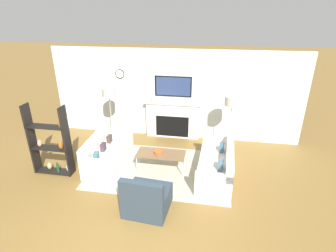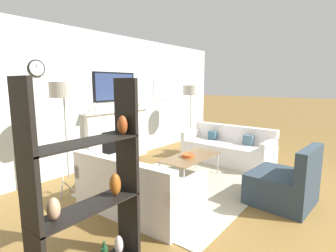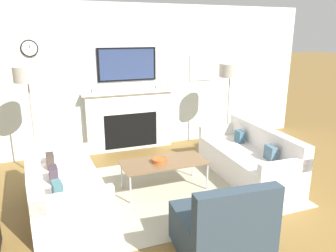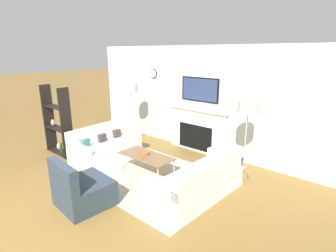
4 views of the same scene
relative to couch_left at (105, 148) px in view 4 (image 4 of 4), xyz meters
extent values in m
plane|color=brown|center=(1.40, -2.61, -0.27)|extent=(60.00, 60.00, 0.00)
cube|color=silver|center=(1.40, 2.04, 1.08)|extent=(7.55, 0.07, 2.70)
cube|color=silver|center=(1.40, 1.92, 0.27)|extent=(1.64, 0.16, 1.09)
cube|color=black|center=(1.40, 1.84, 0.11)|extent=(1.01, 0.01, 0.66)
cube|color=silver|center=(1.40, 1.90, 0.84)|extent=(1.76, 0.22, 0.04)
cylinder|color=#B2AD9E|center=(0.78, 1.87, 0.91)|extent=(0.04, 0.04, 0.10)
cylinder|color=white|center=(0.78, 1.87, 1.01)|extent=(0.03, 0.03, 0.09)
cylinder|color=#B2AD9E|center=(2.01, 1.87, 0.91)|extent=(0.04, 0.04, 0.10)
cylinder|color=white|center=(2.01, 1.87, 1.01)|extent=(0.03, 0.03, 0.09)
cube|color=black|center=(1.40, 1.99, 1.35)|extent=(1.10, 0.04, 0.61)
cube|color=navy|center=(1.40, 1.97, 1.35)|extent=(1.02, 0.01, 0.55)
cylinder|color=black|center=(-0.24, 1.99, 1.66)|extent=(0.27, 0.02, 0.27)
cylinder|color=silver|center=(-0.24, 1.97, 1.66)|extent=(0.24, 0.00, 0.24)
cube|color=black|center=(-0.24, 1.97, 1.69)|extent=(0.01, 0.00, 0.06)
cube|color=silver|center=(2.93, 1.99, 1.23)|extent=(0.51, 0.02, 0.51)
cube|color=#ADA78E|center=(1.40, 0.00, -0.27)|extent=(3.40, 2.30, 0.01)
cube|color=white|center=(0.05, 0.00, -0.07)|extent=(0.93, 1.65, 0.40)
cube|color=white|center=(-0.30, -0.01, 0.32)|extent=(0.23, 1.61, 0.38)
cube|color=white|center=(0.02, 0.76, 0.22)|extent=(0.87, 0.14, 0.18)
cube|color=silver|center=(0.08, -0.75, 0.22)|extent=(0.87, 0.14, 0.18)
cube|color=#3C312A|center=(-0.10, 0.47, 0.23)|extent=(0.11, 0.20, 0.20)
cube|color=#3A2F37|center=(-0.08, 0.00, 0.23)|extent=(0.11, 0.20, 0.19)
cube|color=#40696E|center=(-0.06, -0.47, 0.23)|extent=(0.12, 0.20, 0.19)
cube|color=white|center=(2.75, 0.00, -0.06)|extent=(0.86, 1.93, 0.43)
cube|color=white|center=(3.05, -0.01, 0.32)|extent=(0.24, 1.90, 0.34)
cube|color=silver|center=(2.71, -0.90, 0.24)|extent=(0.78, 0.13, 0.18)
cube|color=white|center=(2.79, 0.90, 0.24)|extent=(0.78, 0.13, 0.18)
cube|color=#496678|center=(2.84, -0.43, 0.26)|extent=(0.12, 0.22, 0.21)
cube|color=#385D71|center=(2.88, 0.42, 0.25)|extent=(0.12, 0.20, 0.19)
cube|color=#2A3742|center=(1.43, -1.46, -0.06)|extent=(0.89, 0.87, 0.43)
cube|color=#2A3742|center=(1.41, -1.79, 0.37)|extent=(0.84, 0.20, 0.43)
cube|color=brown|center=(1.40, 0.06, 0.14)|extent=(1.21, 0.57, 0.02)
cylinder|color=#B7B7BC|center=(0.84, -0.19, -0.07)|extent=(0.02, 0.02, 0.41)
cylinder|color=#B7B7BC|center=(1.97, -0.19, -0.07)|extent=(0.02, 0.02, 0.41)
cylinder|color=#B7B7BC|center=(0.84, 0.30, -0.07)|extent=(0.02, 0.02, 0.41)
cylinder|color=#B7B7BC|center=(1.97, 0.30, -0.07)|extent=(0.02, 0.02, 0.41)
cylinder|color=#C0541C|center=(1.33, 0.06, 0.18)|extent=(0.21, 0.21, 0.05)
torus|color=#CC4827|center=(1.33, 0.06, 0.20)|extent=(0.22, 0.22, 0.02)
cylinder|color=#9E998E|center=(-0.18, 1.18, -0.14)|extent=(0.09, 0.23, 0.28)
cylinder|color=#9E998E|center=(-0.37, 1.22, -0.14)|extent=(0.17, 0.19, 0.28)
cylinder|color=#9E998E|center=(-0.31, 1.04, -0.14)|extent=(0.23, 0.07, 0.28)
cylinder|color=#9E998E|center=(-0.29, 1.15, 0.61)|extent=(0.02, 0.02, 1.22)
cylinder|color=#B2ADA3|center=(-0.29, 1.15, 1.33)|extent=(0.39, 0.39, 0.22)
cylinder|color=#9E998E|center=(3.19, 1.18, -0.15)|extent=(0.09, 0.23, 0.27)
cylinder|color=#9E998E|center=(3.00, 1.22, -0.15)|extent=(0.17, 0.19, 0.27)
cylinder|color=#9E998E|center=(3.06, 1.04, -0.15)|extent=(0.23, 0.07, 0.27)
cylinder|color=#9E998E|center=(3.08, 1.15, 0.56)|extent=(0.02, 0.02, 1.16)
cylinder|color=#B2ADA3|center=(3.08, 1.15, 1.25)|extent=(0.40, 0.40, 0.24)
cube|color=black|center=(-1.60, -0.57, 0.60)|extent=(0.04, 0.28, 1.74)
cube|color=black|center=(-0.69, -0.57, 0.60)|extent=(0.04, 0.28, 1.74)
cube|color=black|center=(-1.15, -0.57, -0.25)|extent=(0.95, 0.28, 0.02)
cube|color=black|center=(-1.15, -0.57, 0.40)|extent=(0.95, 0.28, 0.01)
cube|color=black|center=(-1.15, -0.57, 0.95)|extent=(0.95, 0.28, 0.02)
ellipsoid|color=#9F471E|center=(-0.76, -0.60, 1.05)|extent=(0.09, 0.09, 0.17)
ellipsoid|color=silver|center=(-0.80, -0.54, -0.14)|extent=(0.09, 0.09, 0.19)
ellipsoid|color=tan|center=(-1.43, -0.55, 0.49)|extent=(0.10, 0.10, 0.18)
ellipsoid|color=#9F541A|center=(-0.86, -0.58, 0.51)|extent=(0.10, 0.10, 0.21)
cylinder|color=#194223|center=(-1.03, -0.61, -0.13)|extent=(0.06, 0.06, 0.22)
cylinder|color=#194223|center=(-1.03, -0.61, 0.01)|extent=(0.03, 0.03, 0.05)
ellipsoid|color=tan|center=(-1.31, -0.52, -0.15)|extent=(0.11, 0.11, 0.19)
camera|label=1|loc=(2.55, -5.51, 3.36)|focal=28.00mm
camera|label=2|loc=(-2.36, -2.35, 1.42)|focal=28.00mm
camera|label=3|loc=(-0.10, -3.98, 1.90)|focal=35.00mm
camera|label=4|loc=(5.14, -3.54, 2.28)|focal=28.00mm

